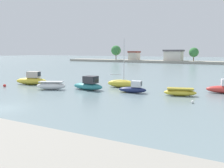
{
  "coord_description": "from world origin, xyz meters",
  "views": [
    {
      "loc": [
        18.7,
        -13.42,
        5.03
      ],
      "look_at": [
        3.76,
        13.97,
        0.75
      ],
      "focal_mm": 38.95,
      "sensor_mm": 36.0,
      "label": 1
    }
  ],
  "objects_px": {
    "mooring_buoy_2": "(193,102)",
    "moored_boat_2": "(51,86)",
    "moored_boat_5": "(133,89)",
    "moored_boat_4": "(121,83)",
    "moored_boat_6": "(180,92)",
    "mooring_buoy_3": "(5,86)",
    "moored_boat_1": "(32,80)",
    "moored_boat_3": "(89,85)"
  },
  "relations": [
    {
      "from": "moored_boat_2",
      "to": "moored_boat_5",
      "type": "xyz_separation_m",
      "value": [
        10.38,
        2.93,
        -0.02
      ]
    },
    {
      "from": "moored_boat_2",
      "to": "moored_boat_3",
      "type": "height_order",
      "value": "moored_boat_3"
    },
    {
      "from": "moored_boat_4",
      "to": "moored_boat_5",
      "type": "height_order",
      "value": "moored_boat_4"
    },
    {
      "from": "moored_boat_4",
      "to": "mooring_buoy_2",
      "type": "height_order",
      "value": "moored_boat_4"
    },
    {
      "from": "moored_boat_5",
      "to": "mooring_buoy_3",
      "type": "height_order",
      "value": "moored_boat_5"
    },
    {
      "from": "mooring_buoy_2",
      "to": "moored_boat_2",
      "type": "bearing_deg",
      "value": -179.46
    },
    {
      "from": "moored_boat_4",
      "to": "mooring_buoy_2",
      "type": "bearing_deg",
      "value": -37.42
    },
    {
      "from": "moored_boat_2",
      "to": "mooring_buoy_2",
      "type": "relative_size",
      "value": 14.14
    },
    {
      "from": "moored_boat_5",
      "to": "mooring_buoy_2",
      "type": "relative_size",
      "value": 12.62
    },
    {
      "from": "moored_boat_1",
      "to": "mooring_buoy_2",
      "type": "distance_m",
      "value": 23.88
    },
    {
      "from": "moored_boat_1",
      "to": "moored_boat_5",
      "type": "bearing_deg",
      "value": -16.46
    },
    {
      "from": "moored_boat_6",
      "to": "moored_boat_5",
      "type": "bearing_deg",
      "value": 171.37
    },
    {
      "from": "moored_boat_5",
      "to": "moored_boat_3",
      "type": "bearing_deg",
      "value": 176.89
    },
    {
      "from": "moored_boat_3",
      "to": "moored_boat_6",
      "type": "relative_size",
      "value": 1.19
    },
    {
      "from": "moored_boat_2",
      "to": "mooring_buoy_2",
      "type": "height_order",
      "value": "moored_boat_2"
    },
    {
      "from": "moored_boat_3",
      "to": "moored_boat_6",
      "type": "xyz_separation_m",
      "value": [
        11.44,
        1.44,
        -0.25
      ]
    },
    {
      "from": "mooring_buoy_3",
      "to": "moored_boat_5",
      "type": "bearing_deg",
      "value": 13.7
    },
    {
      "from": "moored_boat_2",
      "to": "moored_boat_6",
      "type": "distance_m",
      "value": 16.23
    },
    {
      "from": "moored_boat_3",
      "to": "mooring_buoy_3",
      "type": "distance_m",
      "value": 12.27
    },
    {
      "from": "moored_boat_6",
      "to": "moored_boat_2",
      "type": "bearing_deg",
      "value": 176.88
    },
    {
      "from": "moored_boat_4",
      "to": "moored_boat_6",
      "type": "xyz_separation_m",
      "value": [
        8.65,
        -2.54,
        -0.15
      ]
    },
    {
      "from": "moored_boat_2",
      "to": "moored_boat_4",
      "type": "bearing_deg",
      "value": 14.51
    },
    {
      "from": "moored_boat_6",
      "to": "mooring_buoy_3",
      "type": "xyz_separation_m",
      "value": [
        -23.16,
        -5.03,
        -0.21
      ]
    },
    {
      "from": "moored_boat_4",
      "to": "moored_boat_5",
      "type": "relative_size",
      "value": 1.88
    },
    {
      "from": "moored_boat_6",
      "to": "mooring_buoy_3",
      "type": "distance_m",
      "value": 23.7
    },
    {
      "from": "moored_boat_5",
      "to": "mooring_buoy_2",
      "type": "bearing_deg",
      "value": -30.35
    },
    {
      "from": "mooring_buoy_2",
      "to": "mooring_buoy_3",
      "type": "relative_size",
      "value": 0.69
    },
    {
      "from": "moored_boat_2",
      "to": "moored_boat_3",
      "type": "xyz_separation_m",
      "value": [
        4.38,
        2.2,
        0.14
      ]
    },
    {
      "from": "moored_boat_1",
      "to": "moored_boat_2",
      "type": "distance_m",
      "value": 6.38
    },
    {
      "from": "moored_boat_2",
      "to": "mooring_buoy_3",
      "type": "distance_m",
      "value": 7.49
    },
    {
      "from": "moored_boat_3",
      "to": "moored_boat_6",
      "type": "height_order",
      "value": "moored_boat_3"
    },
    {
      "from": "moored_boat_5",
      "to": "moored_boat_2",
      "type": "bearing_deg",
      "value": -174.3
    },
    {
      "from": "moored_boat_2",
      "to": "moored_boat_5",
      "type": "distance_m",
      "value": 10.78
    },
    {
      "from": "mooring_buoy_3",
      "to": "mooring_buoy_2",
      "type": "bearing_deg",
      "value": 3.56
    },
    {
      "from": "moored_boat_1",
      "to": "moored_boat_2",
      "type": "height_order",
      "value": "moored_boat_1"
    },
    {
      "from": "mooring_buoy_2",
      "to": "mooring_buoy_3",
      "type": "xyz_separation_m",
      "value": [
        -25.17,
        -1.57,
        0.06
      ]
    },
    {
      "from": "moored_boat_6",
      "to": "mooring_buoy_3",
      "type": "height_order",
      "value": "moored_boat_6"
    },
    {
      "from": "moored_boat_2",
      "to": "mooring_buoy_3",
      "type": "relative_size",
      "value": 9.78
    },
    {
      "from": "moored_boat_1",
      "to": "moored_boat_3",
      "type": "height_order",
      "value": "moored_boat_1"
    },
    {
      "from": "moored_boat_2",
      "to": "moored_boat_5",
      "type": "relative_size",
      "value": 1.12
    },
    {
      "from": "mooring_buoy_2",
      "to": "moored_boat_4",
      "type": "bearing_deg",
      "value": 150.58
    },
    {
      "from": "moored_boat_3",
      "to": "mooring_buoy_2",
      "type": "height_order",
      "value": "moored_boat_3"
    }
  ]
}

